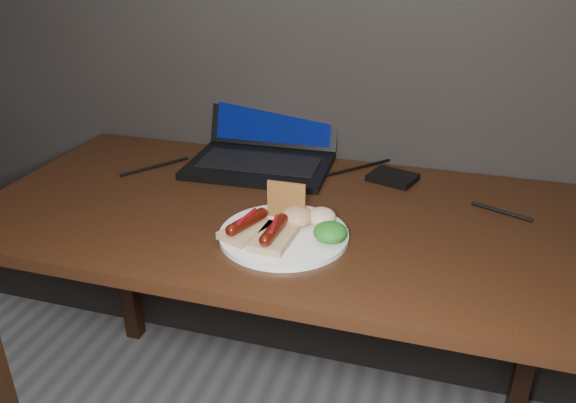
# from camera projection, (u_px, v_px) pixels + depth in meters

# --- Properties ---
(desk) EXTENTS (1.40, 0.70, 0.75)m
(desk) POSITION_uv_depth(u_px,v_px,m) (281.00, 243.00, 1.34)
(desk) COLOR #36200D
(desk) RESTS_ON ground
(laptop) EXTENTS (0.39, 0.36, 0.25)m
(laptop) POSITION_uv_depth(u_px,v_px,m) (265.00, 143.00, 1.55)
(laptop) COLOR black
(laptop) RESTS_ON desk
(hard_drive) EXTENTS (0.14, 0.12, 0.02)m
(hard_drive) POSITION_uv_depth(u_px,v_px,m) (393.00, 177.00, 1.44)
(hard_drive) COLOR black
(hard_drive) RESTS_ON desk
(desk_cables) EXTENTS (1.02, 0.42, 0.01)m
(desk_cables) POSITION_uv_depth(u_px,v_px,m) (310.00, 183.00, 1.42)
(desk_cables) COLOR black
(desk_cables) RESTS_ON desk
(plate) EXTENTS (0.35, 0.35, 0.01)m
(plate) POSITION_uv_depth(u_px,v_px,m) (284.00, 235.00, 1.18)
(plate) COLOR white
(plate) RESTS_ON desk
(bread_sausage_left) EXTENTS (0.11, 0.13, 0.04)m
(bread_sausage_left) POSITION_uv_depth(u_px,v_px,m) (247.00, 226.00, 1.16)
(bread_sausage_left) COLOR tan
(bread_sausage_left) RESTS_ON plate
(bread_sausage_center) EXTENTS (0.08, 0.12, 0.04)m
(bread_sausage_center) POSITION_uv_depth(u_px,v_px,m) (274.00, 234.00, 1.13)
(bread_sausage_center) COLOR tan
(bread_sausage_center) RESTS_ON plate
(crispbread) EXTENTS (0.09, 0.01, 0.08)m
(crispbread) POSITION_uv_depth(u_px,v_px,m) (286.00, 200.00, 1.22)
(crispbread) COLOR #AB712F
(crispbread) RESTS_ON plate
(salad_greens) EXTENTS (0.07, 0.07, 0.04)m
(salad_greens) POSITION_uv_depth(u_px,v_px,m) (330.00, 232.00, 1.14)
(salad_greens) COLOR #195811
(salad_greens) RESTS_ON plate
(salsa_mound) EXTENTS (0.07, 0.07, 0.04)m
(salsa_mound) POSITION_uv_depth(u_px,v_px,m) (297.00, 217.00, 1.20)
(salsa_mound) COLOR #A62710
(salsa_mound) RESTS_ON plate
(coleslaw_mound) EXTENTS (0.06, 0.06, 0.04)m
(coleslaw_mound) POSITION_uv_depth(u_px,v_px,m) (321.00, 217.00, 1.20)
(coleslaw_mound) COLOR silver
(coleslaw_mound) RESTS_ON plate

